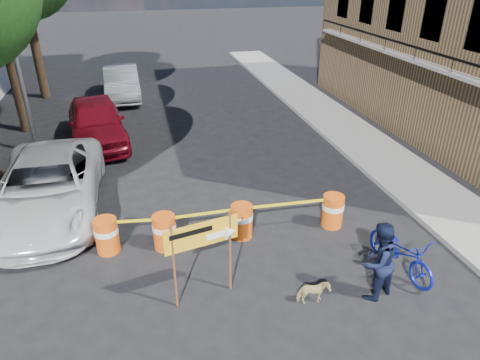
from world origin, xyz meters
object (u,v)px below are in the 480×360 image
barrel_mid_left (165,231)px  barrel_far_right (333,210)px  barrel_mid_right (242,220)px  pedestrian (378,261)px  detour_sign (212,238)px  sedan_red (96,122)px  suv_white (48,186)px  bicycle (405,234)px  sedan_silver (122,83)px  dog (313,293)px  barrel_far_left (107,235)px

barrel_mid_left → barrel_far_right: (4.43, -0.07, 0.00)m
barrel_mid_right → pedestrian: 3.58m
detour_sign → sedan_red: bearing=94.5°
suv_white → barrel_mid_right: bearing=-26.4°
barrel_far_right → bicycle: bicycle is taller
sedan_silver → barrel_mid_right: bearing=-79.7°
pedestrian → sedan_silver: bearing=-92.8°
dog → barrel_far_left: bearing=58.2°
barrel_mid_right → sedan_silver: bearing=102.3°
suv_white → barrel_mid_left: bearing=-39.7°
pedestrian → bicycle: bicycle is taller
barrel_far_left → pedestrian: (5.52, -2.95, 0.42)m
barrel_mid_right → barrel_mid_left: bearing=-179.3°
bicycle → sedan_red: bicycle is taller
barrel_mid_right → pedestrian: pedestrian is taller
bicycle → sedan_red: (-7.09, 9.73, -0.14)m
suv_white → barrel_far_left: bearing=-55.3°
barrel_far_left → bicycle: bicycle is taller
detour_sign → suv_white: detour_sign is taller
pedestrian → barrel_far_right: bearing=-116.3°
suv_white → sedan_silver: size_ratio=1.22×
barrel_mid_right → detour_sign: size_ratio=0.45×
sedan_red → sedan_silver: (0.92, 6.14, -0.07)m
barrel_far_left → barrel_mid_right: same height
barrel_far_right → suv_white: (-7.41, 2.53, 0.34)m
barrel_mid_right → barrel_far_right: size_ratio=1.00×
barrel_far_right → detour_sign: size_ratio=0.45×
barrel_far_right → sedan_silver: (-5.47, 13.76, 0.32)m
pedestrian → dog: (-1.34, 0.06, -0.61)m
barrel_far_left → detour_sign: size_ratio=0.45×
barrel_mid_right → bicycle: bicycle is taller
barrel_mid_left → barrel_far_right: bearing=-0.9°
barrel_mid_left → barrel_mid_right: bearing=0.7°
barrel_mid_right → dog: (0.85, -2.74, -0.19)m
barrel_far_right → dog: size_ratio=1.36×
barrel_mid_left → dog: size_ratio=1.36×
bicycle → sedan_red: bearing=115.4°
barrel_far_left → barrel_mid_right: 3.34m
barrel_mid_right → sedan_red: bearing=117.4°
barrel_mid_right → bicycle: (3.18, -2.20, 0.53)m
barrel_far_right → dog: barrel_far_right is taller
bicycle → dog: bearing=-177.5°
sedan_silver → detour_sign: bearing=-85.2°
bicycle → sedan_silver: size_ratio=0.42×
barrel_mid_left → bicycle: bearing=-23.0°
barrel_far_left → barrel_far_right: 5.81m
barrel_mid_left → barrel_far_right: 4.43m
pedestrian → sedan_red: size_ratio=0.35×
dog → detour_sign: bearing=71.6°
barrel_far_right → sedan_red: (-6.38, 7.62, 0.39)m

